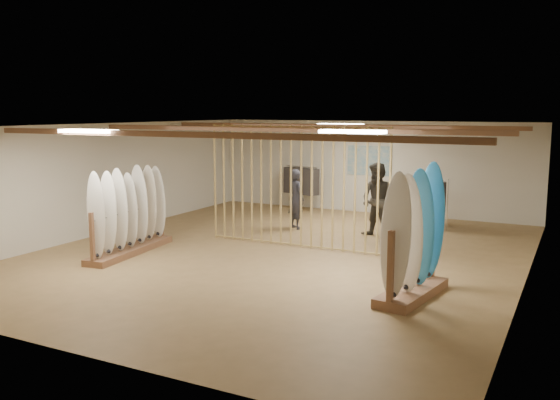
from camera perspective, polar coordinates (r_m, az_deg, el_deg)
The scene contains 16 objects.
floor at distance 13.06m, azimuth 0.00°, elevation -5.21°, with size 12.00×12.00×0.00m, color #967548.
ceiling at distance 12.68m, azimuth 0.00°, elevation 7.17°, with size 12.00×12.00×0.00m, color gray.
wall_back at distance 18.30m, azimuth 8.61°, elevation 3.15°, with size 12.00×12.00×0.00m, color beige.
wall_front at distance 8.02m, azimuth -20.01°, elevation -4.36°, with size 12.00×12.00×0.00m, color beige.
wall_left at distance 15.70m, azimuth -16.48°, elevation 1.98°, with size 12.00×12.00×0.00m, color beige.
wall_right at distance 11.44m, azimuth 22.89°, elevation -0.74°, with size 12.00×12.00×0.00m, color beige.
ceiling_slats at distance 12.68m, azimuth 0.00°, elevation 6.80°, with size 9.50×6.12×0.10m, color brown.
light_panels at distance 12.68m, azimuth 0.00°, elevation 6.89°, with size 1.20×0.35×0.06m, color white.
bamboo_partition at distance 13.50m, azimuth 1.55°, elevation 1.30°, with size 4.45×0.05×2.78m.
poster at distance 18.27m, azimuth 8.60°, elevation 3.77°, with size 1.40×0.03×0.90m, color teal.
rack_left at distance 13.40m, azimuth -14.26°, elevation -2.31°, with size 0.82×2.71×1.87m.
rack_right at distance 10.18m, azimuth 12.69°, elevation -5.21°, with size 0.86×1.93×2.16m.
clothing_rack_a at distance 18.55m, azimuth 2.05°, elevation 1.85°, with size 1.28×0.70×1.43m.
clothing_rack_b at distance 16.09m, azimuth 13.52°, elevation 0.43°, with size 1.25×0.60×1.37m.
shopper_a at distance 15.66m, azimuth 1.55°, elevation 0.48°, with size 0.66×0.45×1.80m, color #292931.
shopper_b at distance 14.71m, azimuth 9.41°, elevation 0.42°, with size 1.01×0.79×2.10m, color #343028.
Camera 1 is at (5.78, -11.28, 3.14)m, focal length 38.00 mm.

